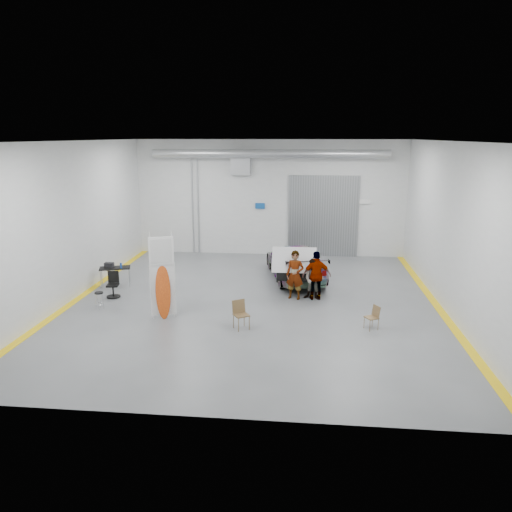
# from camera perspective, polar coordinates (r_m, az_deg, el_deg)

# --- Properties ---
(ground) EXTENTS (16.00, 16.00, 0.00)m
(ground) POSITION_cam_1_polar(r_m,az_deg,el_deg) (19.05, -0.28, -5.34)
(ground) COLOR #5C5F63
(ground) RESTS_ON ground
(room_shell) EXTENTS (14.02, 16.18, 6.01)m
(room_shell) POSITION_cam_1_polar(r_m,az_deg,el_deg) (20.31, 1.06, 7.65)
(room_shell) COLOR silver
(room_shell) RESTS_ON ground
(sedan_car) EXTENTS (3.14, 5.46, 1.49)m
(sedan_car) POSITION_cam_1_polar(r_m,az_deg,el_deg) (22.11, 4.56, -0.68)
(sedan_car) COLOR silver
(sedan_car) RESTS_ON ground
(person_a) EXTENTS (0.78, 0.61, 1.91)m
(person_a) POSITION_cam_1_polar(r_m,az_deg,el_deg) (19.29, 4.47, -2.17)
(person_a) COLOR #865B49
(person_a) RESTS_ON ground
(person_b) EXTENTS (0.91, 0.78, 1.62)m
(person_b) POSITION_cam_1_polar(r_m,az_deg,el_deg) (19.33, 6.63, -2.64)
(person_b) COLOR slate
(person_b) RESTS_ON ground
(person_c) EXTENTS (1.17, 0.64, 1.91)m
(person_c) POSITION_cam_1_polar(r_m,az_deg,el_deg) (19.29, 6.93, -2.23)
(person_c) COLOR #9A5F33
(person_c) RESTS_ON ground
(surfboard_display) EXTENTS (0.83, 0.43, 3.06)m
(surfboard_display) POSITION_cam_1_polar(r_m,az_deg,el_deg) (17.40, -10.87, -3.16)
(surfboard_display) COLOR white
(surfboard_display) RESTS_ON ground
(folding_chair_near) EXTENTS (0.61, 0.67, 0.95)m
(folding_chair_near) POSITION_cam_1_polar(r_m,az_deg,el_deg) (16.47, -1.68, -7.36)
(folding_chair_near) COLOR brown
(folding_chair_near) RESTS_ON ground
(folding_chair_far) EXTENTS (0.50, 0.61, 0.79)m
(folding_chair_far) POSITION_cam_1_polar(r_m,az_deg,el_deg) (16.89, 13.02, -7.36)
(folding_chair_far) COLOR brown
(folding_chair_far) RESTS_ON ground
(shop_stool) EXTENTS (0.33, 0.33, 0.64)m
(shop_stool) POSITION_cam_1_polar(r_m,az_deg,el_deg) (19.14, -17.46, -4.89)
(shop_stool) COLOR black
(shop_stool) RESTS_ON ground
(work_table) EXTENTS (1.38, 0.98, 1.02)m
(work_table) POSITION_cam_1_polar(r_m,az_deg,el_deg) (21.80, -15.99, -1.26)
(work_table) COLOR #9C9FA5
(work_table) RESTS_ON ground
(office_chair) EXTENTS (0.54, 0.54, 1.01)m
(office_chair) POSITION_cam_1_polar(r_m,az_deg,el_deg) (20.36, -15.98, -3.32)
(office_chair) COLOR black
(office_chair) RESTS_ON ground
(trunk_lid) EXTENTS (1.74, 1.05, 0.04)m
(trunk_lid) POSITION_cam_1_polar(r_m,az_deg,el_deg) (19.68, 4.43, -0.19)
(trunk_lid) COLOR silver
(trunk_lid) RESTS_ON sedan_car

